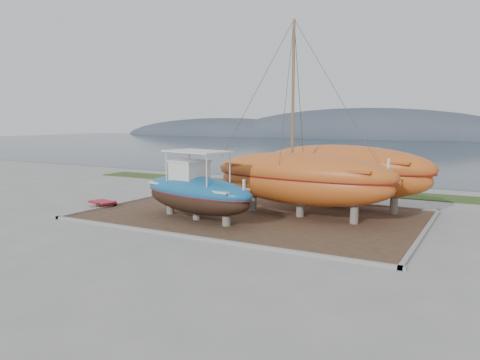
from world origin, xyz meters
The scene contains 11 objects.
ground centered at (0.00, 0.00, 0.00)m, with size 140.00×140.00×0.00m, color gray.
dirt_patch centered at (0.00, 4.00, 0.03)m, with size 18.00×12.00×0.06m, color #422D1E.
curb_frame centered at (0.00, 4.00, 0.07)m, with size 18.60×12.60×0.15m, color gray, non-canonical shape.
grass_strip centered at (0.00, 15.50, 0.04)m, with size 44.00×3.00×0.08m, color #284219.
sea centered at (0.00, 70.00, 0.00)m, with size 260.00×100.00×0.04m, color #182931, non-canonical shape.
mountain_ridge centered at (0.00, 125.00, 0.00)m, with size 200.00×36.00×20.00m, color #333D49, non-canonical shape.
blue_caique centered at (-2.17, 1.31, 1.93)m, with size 7.77×2.43×3.74m, color #175D92, non-canonical shape.
white_dinghy centered at (-5.15, 5.55, 0.66)m, with size 3.97×1.49×1.19m, color silver, non-canonical shape.
orange_sailboat centered at (2.46, 4.73, 5.44)m, with size 10.92×3.22×10.76m, color #BD551D, non-canonical shape.
orange_bare_hull centered at (3.66, 8.70, 1.93)m, with size 11.42×3.43×3.74m, color #BD551D, non-canonical shape.
red_trailer centered at (-9.65, 1.76, 0.18)m, with size 2.50×1.25×0.35m, color #AE1325, non-canonical shape.
Camera 1 is at (11.97, -19.38, 5.45)m, focal length 35.00 mm.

